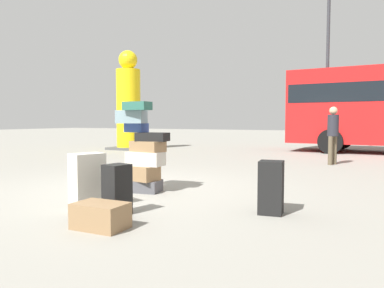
# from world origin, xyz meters

# --- Properties ---
(ground_plane) EXTENTS (80.00, 80.00, 0.00)m
(ground_plane) POSITION_xyz_m (0.00, 0.00, 0.00)
(ground_plane) COLOR gray
(suitcase_tower) EXTENTS (0.92, 0.56, 1.54)m
(suitcase_tower) POSITION_xyz_m (0.34, -0.05, 0.64)
(suitcase_tower) COLOR #4C4C51
(suitcase_tower) RESTS_ON ground
(suitcase_brown_behind_tower) EXTENTS (0.60, 0.41, 0.29)m
(suitcase_brown_behind_tower) POSITION_xyz_m (1.19, -2.13, 0.15)
(suitcase_brown_behind_tower) COLOR olive
(suitcase_brown_behind_tower) RESTS_ON ground
(suitcase_black_upright_blue) EXTENTS (0.34, 0.34, 0.70)m
(suitcase_black_upright_blue) POSITION_xyz_m (2.75, -0.59, 0.35)
(suitcase_black_upright_blue) COLOR black
(suitcase_black_upright_blue) RESTS_ON ground
(suitcase_cream_white_trunk) EXTENTS (0.44, 0.51, 0.78)m
(suitcase_cream_white_trunk) POSITION_xyz_m (0.39, -1.46, 0.39)
(suitcase_cream_white_trunk) COLOR beige
(suitcase_cream_white_trunk) RESTS_ON ground
(suitcase_black_foreground_near) EXTENTS (0.33, 0.35, 0.66)m
(suitcase_black_foreground_near) POSITION_xyz_m (0.97, -1.55, 0.33)
(suitcase_black_foreground_near) COLOR black
(suitcase_black_foreground_near) RESTS_ON ground
(person_bearded_onlooker) EXTENTS (0.30, 0.32, 1.61)m
(person_bearded_onlooker) POSITION_xyz_m (2.84, 5.58, 0.96)
(person_bearded_onlooker) COLOR brown
(person_bearded_onlooker) RESTS_ON ground
(yellow_dummy_statue) EXTENTS (1.41, 1.41, 4.13)m
(yellow_dummy_statue) POSITION_xyz_m (-5.49, 7.52, 1.84)
(yellow_dummy_statue) COLOR yellow
(yellow_dummy_statue) RESTS_ON ground
(lamp_post) EXTENTS (0.36, 0.36, 7.28)m
(lamp_post) POSITION_xyz_m (2.20, 9.36, 4.63)
(lamp_post) COLOR #333338
(lamp_post) RESTS_ON ground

